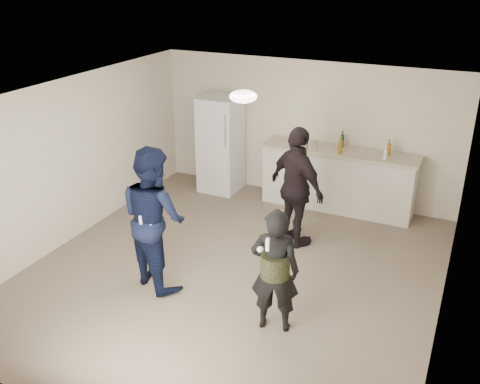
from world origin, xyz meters
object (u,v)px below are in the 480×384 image
at_px(spectator, 297,188).
at_px(fridge, 221,144).
at_px(counter, 337,181).
at_px(shaker, 315,145).
at_px(woman, 275,271).
at_px(man, 154,218).

bearing_deg(spectator, fridge, -5.30).
height_order(fridge, spectator, spectator).
distance_m(counter, spectator, 1.61).
xyz_separation_m(shaker, woman, (0.63, -3.44, -0.40)).
bearing_deg(spectator, counter, -67.76).
height_order(fridge, man, man).
bearing_deg(counter, man, -115.33).
bearing_deg(counter, spectator, -98.58).
relative_size(counter, fridge, 1.44).
distance_m(fridge, woman, 4.30).
bearing_deg(woman, shaker, -92.54).
bearing_deg(man, woman, -164.19).
relative_size(shaker, spectator, 0.09).
bearing_deg(shaker, spectator, -83.01).
relative_size(shaker, woman, 0.11).
relative_size(fridge, shaker, 10.59).
bearing_deg(spectator, woman, 133.41).
height_order(shaker, woman, woman).
height_order(fridge, woman, fridge).
bearing_deg(shaker, fridge, 177.52).
distance_m(counter, man, 3.71).
relative_size(counter, woman, 1.67).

